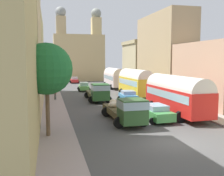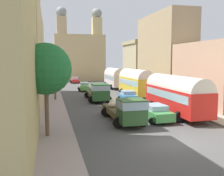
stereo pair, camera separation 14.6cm
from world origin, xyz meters
TOP-DOWN VIEW (x-y plane):
  - ground_plane at (0.00, 27.00)m, footprint 154.00×154.00m
  - sidewalk_left at (-7.25, 27.00)m, footprint 2.50×70.00m
  - sidewalk_right at (7.25, 27.00)m, footprint 2.50×70.00m
  - building_left_1 at (-10.78, 11.47)m, footprint 4.55×11.33m
  - building_left_2 at (-10.73, 25.11)m, footprint 4.46×14.52m
  - building_right_1 at (10.69, 11.73)m, footprint 4.38×10.96m
  - building_right_2 at (10.72, 24.59)m, footprint 4.44×13.87m
  - building_right_3 at (10.94, 37.03)m, footprint 5.36×9.31m
  - distant_church at (0.00, 53.92)m, footprint 12.80×7.90m
  - parked_bus_0 at (4.41, 8.02)m, footprint 3.39×9.77m
  - parked_bus_1 at (4.59, 21.00)m, footprint 3.54×8.47m
  - parked_bus_2 at (4.54, 33.53)m, footprint 3.33×8.95m
  - cargo_truck_0 at (-1.44, 5.69)m, footprint 2.98×7.48m
  - cargo_truck_1 at (-1.50, 17.94)m, footprint 3.11×7.52m
  - car_0 at (-1.79, 30.34)m, footprint 2.34×4.14m
  - car_1 at (-1.92, 46.37)m, footprint 2.26×3.83m
  - car_2 at (1.51, 6.19)m, footprint 2.48×4.26m
  - car_3 at (2.19, 16.83)m, footprint 2.53×4.06m
  - pedestrian_0 at (-6.89, 24.01)m, footprint 0.34×0.34m
  - pedestrian_1 at (-6.99, 20.30)m, footprint 0.49×0.49m
  - pedestrian_2 at (-7.97, 24.11)m, footprint 0.45×0.45m
  - roadside_tree_0 at (-7.90, 3.18)m, footprint 3.57×3.57m

SIDE VIEW (x-z plane):
  - ground_plane at x=0.00m, z-range 0.00..0.00m
  - sidewalk_left at x=-7.25m, z-range 0.00..0.14m
  - sidewalk_right at x=7.25m, z-range 0.00..0.14m
  - car_1 at x=-1.92m, z-range 0.01..1.45m
  - car_2 at x=1.51m, z-range 0.02..1.48m
  - car_0 at x=-1.79m, z-range 0.00..1.49m
  - car_3 at x=2.19m, z-range 0.02..1.48m
  - pedestrian_1 at x=-6.99m, z-range 0.11..1.83m
  - pedestrian_2 at x=-7.97m, z-range 0.13..1.91m
  - pedestrian_0 at x=-6.89m, z-range 0.15..2.03m
  - cargo_truck_0 at x=-1.44m, z-range 0.02..2.38m
  - cargo_truck_1 at x=-1.50m, z-range 0.03..2.48m
  - parked_bus_2 at x=4.54m, z-range 0.19..4.05m
  - parked_bus_0 at x=4.41m, z-range 0.18..4.10m
  - parked_bus_1 at x=4.59m, z-range 0.20..4.28m
  - building_right_1 at x=10.69m, z-range 0.00..7.48m
  - building_right_3 at x=10.94m, z-range 0.03..9.39m
  - roadside_tree_0 at x=-7.90m, z-range 1.50..8.11m
  - building_left_2 at x=-10.73m, z-range 0.00..11.58m
  - building_right_2 at x=10.72m, z-range 0.00..12.78m
  - building_left_1 at x=-10.78m, z-range 0.00..12.92m
  - distant_church at x=0.00m, z-range -2.82..15.83m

